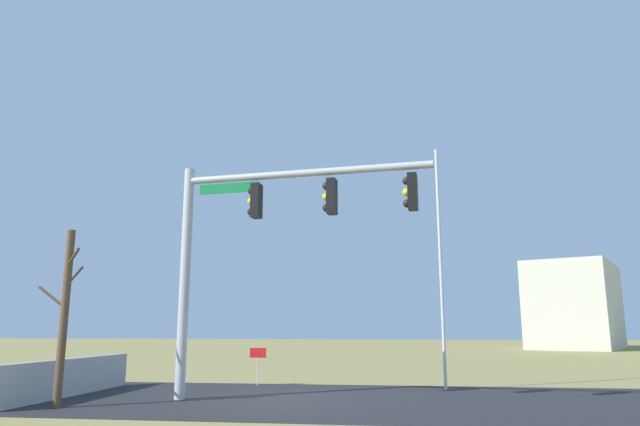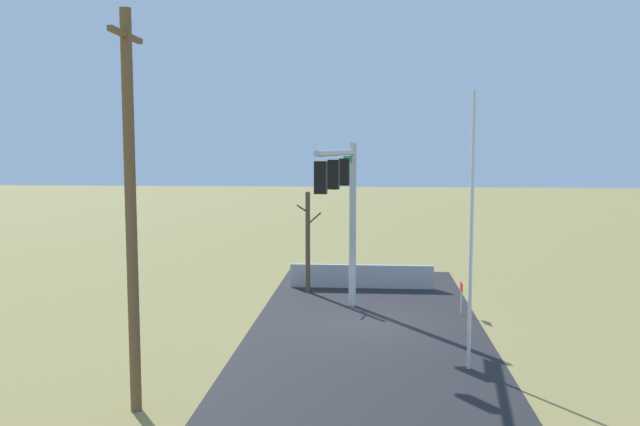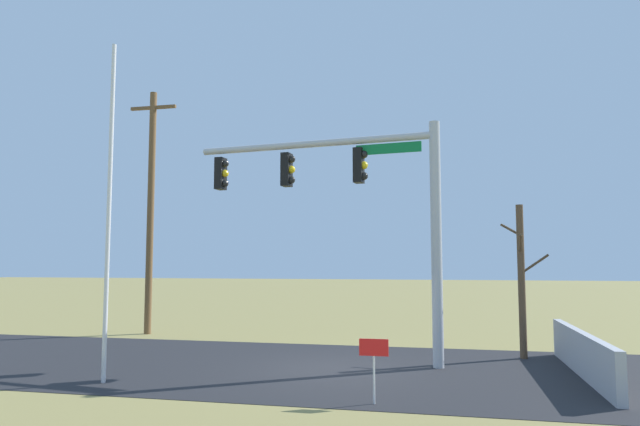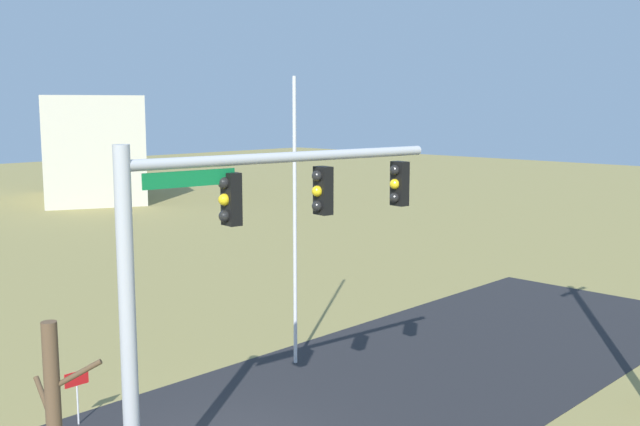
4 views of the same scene
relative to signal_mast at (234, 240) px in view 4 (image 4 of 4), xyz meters
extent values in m
cube|color=#232326|center=(-4.48, -0.85, -4.56)|extent=(28.00, 8.00, 0.01)
cylinder|color=#B2B5BA|center=(2.11, -0.25, -1.37)|extent=(0.28, 0.28, 6.38)
cylinder|color=#B2B5BA|center=(-1.32, 0.16, 1.47)|extent=(6.89, 1.03, 0.20)
cube|color=#0F7238|center=(0.87, -0.11, 1.19)|extent=(1.79, 0.24, 0.28)
cube|color=black|center=(0.05, -0.01, 0.77)|extent=(0.28, 0.39, 0.96)
sphere|color=black|center=(0.20, -0.02, 1.07)|extent=(0.22, 0.22, 0.22)
sphere|color=yellow|center=(0.20, -0.02, 0.77)|extent=(0.22, 0.22, 0.22)
sphere|color=black|center=(0.20, -0.02, 0.47)|extent=(0.22, 0.22, 0.22)
cube|color=black|center=(-2.08, 0.25, 0.77)|extent=(0.28, 0.39, 0.96)
sphere|color=black|center=(-1.93, 0.23, 1.07)|extent=(0.22, 0.22, 0.22)
sphere|color=yellow|center=(-1.93, 0.23, 0.77)|extent=(0.22, 0.22, 0.22)
sphere|color=black|center=(-1.93, 0.23, 0.47)|extent=(0.22, 0.22, 0.22)
cube|color=black|center=(-4.21, 0.51, 0.77)|extent=(0.28, 0.39, 0.96)
sphere|color=black|center=(-4.06, 0.49, 1.07)|extent=(0.22, 0.22, 0.22)
sphere|color=yellow|center=(-4.06, 0.49, 0.77)|extent=(0.22, 0.22, 0.22)
sphere|color=black|center=(-4.06, 0.49, 0.47)|extent=(0.22, 0.22, 0.22)
cylinder|color=silver|center=(-5.15, -3.74, -0.68)|extent=(0.10, 0.10, 7.77)
cylinder|color=brown|center=(4.17, 1.92, -0.94)|extent=(0.54, 0.47, 0.39)
cylinder|color=brown|center=(4.39, 1.44, -1.37)|extent=(0.12, 0.61, 0.55)
cylinder|color=silver|center=(0.98, -4.33, -4.12)|extent=(0.04, 0.04, 0.90)
cube|color=red|center=(0.98, -4.33, -3.51)|extent=(0.56, 0.02, 0.32)
cube|color=beige|center=(-19.90, -41.21, -0.70)|extent=(11.22, 13.45, 7.72)
camera|label=1|loc=(-3.79, 15.03, -2.67)|focal=32.09mm
camera|label=2|loc=(-23.72, -0.99, 1.68)|focal=37.61mm
camera|label=3|loc=(2.40, -15.30, -1.91)|focal=31.96mm
camera|label=4|loc=(8.54, 10.43, 2.43)|focal=41.87mm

